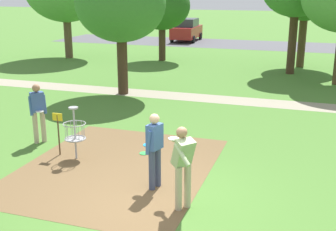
{
  "coord_description": "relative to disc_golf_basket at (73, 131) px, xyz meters",
  "views": [
    {
      "loc": [
        2.64,
        -7.72,
        4.28
      ],
      "look_at": [
        -0.85,
        2.81,
        1.0
      ],
      "focal_mm": 46.33,
      "sensor_mm": 36.0,
      "label": 1
    }
  ],
  "objects": [
    {
      "name": "player_waiting_left",
      "position": [
        3.43,
        -1.67,
        0.23
      ],
      "size": [
        0.73,
        1.02,
        1.71
      ],
      "color": "tan",
      "rests_on": "ground"
    },
    {
      "name": "tree_near_right",
      "position": [
        -1.73,
        7.02,
        2.9
      ],
      "size": [
        3.61,
        3.61,
        5.22
      ],
      "color": "#422D1E",
      "rests_on": "ground"
    },
    {
      "name": "disc_golf_basket",
      "position": [
        0.0,
        0.0,
        0.0
      ],
      "size": [
        0.98,
        0.58,
        1.39
      ],
      "color": "#9E9EA3",
      "rests_on": "ground"
    },
    {
      "name": "player_foreground_watching",
      "position": [
        -1.54,
        0.76,
        0.21
      ],
      "size": [
        0.45,
        0.46,
        1.71
      ],
      "color": "tan",
      "rests_on": "ground"
    },
    {
      "name": "frisbee_near_basket",
      "position": [
        1.61,
        0.86,
        -0.74
      ],
      "size": [
        0.25,
        0.25,
        0.02
      ],
      "primitive_type": "cylinder",
      "color": "green",
      "rests_on": "ground"
    },
    {
      "name": "gravel_path",
      "position": [
        3.0,
        7.31,
        -0.75
      ],
      "size": [
        40.0,
        1.29,
        0.0
      ],
      "primitive_type": "cube",
      "color": "gray",
      "rests_on": "ground"
    },
    {
      "name": "parking_lot_strip",
      "position": [
        3.0,
        25.09,
        -0.75
      ],
      "size": [
        36.0,
        6.0,
        0.01
      ],
      "primitive_type": "cube",
      "color": "#4C4C51",
      "rests_on": "ground"
    },
    {
      "name": "ground_plane",
      "position": [
        3.0,
        -1.53,
        -0.75
      ],
      "size": [
        160.0,
        160.0,
        0.0
      ],
      "primitive_type": "plane",
      "color": "#47752D"
    },
    {
      "name": "parked_car_leftmost",
      "position": [
        -4.36,
        25.86,
        0.17
      ],
      "size": [
        2.08,
        4.26,
        1.84
      ],
      "color": "maroon",
      "rests_on": "ground"
    },
    {
      "name": "tree_far_center",
      "position": [
        -3.02,
        15.76,
        2.48
      ],
      "size": [
        3.35,
        3.35,
        4.69
      ],
      "color": "#422D1E",
      "rests_on": "ground"
    },
    {
      "name": "player_throwing",
      "position": [
        2.59,
        -0.97,
        0.21
      ],
      "size": [
        0.44,
        0.5,
        1.71
      ],
      "color": "#384260",
      "rests_on": "ground"
    },
    {
      "name": "dirt_tee_pad",
      "position": [
        1.3,
        -0.22,
        -0.75
      ],
      "size": [
        4.51,
        5.52,
        0.01
      ],
      "primitive_type": "cube",
      "color": "brown",
      "rests_on": "ground"
    }
  ]
}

